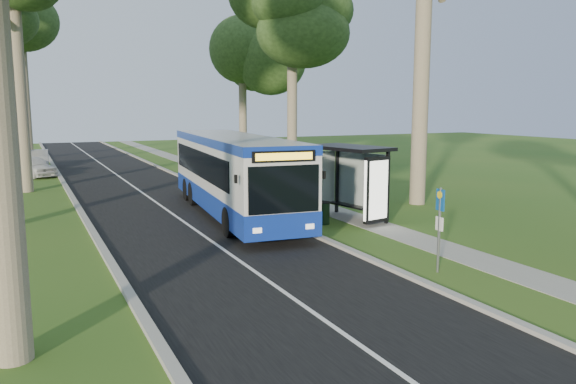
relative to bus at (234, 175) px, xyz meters
name	(u,v)px	position (x,y,z in m)	size (l,w,h in m)	color
ground	(347,251)	(1.20, -7.11, -1.72)	(120.00, 120.00, 0.00)	#31591C
road	(164,208)	(-2.30, 2.89, -1.71)	(7.00, 100.00, 0.02)	black
kerb_east	(237,201)	(1.20, 2.89, -1.66)	(0.25, 100.00, 0.12)	#9E9B93
kerb_west	(81,213)	(-5.80, 2.89, -1.66)	(0.25, 100.00, 0.12)	#9E9B93
centre_line	(164,208)	(-2.30, 2.89, -1.70)	(0.12, 100.00, 0.01)	white
footpath	(294,198)	(4.20, 2.89, -1.71)	(1.50, 100.00, 0.02)	gray
bus	(234,175)	(0.00, 0.00, 0.00)	(3.78, 12.73, 3.32)	silver
bus_stop_sign	(440,220)	(2.27, -10.14, -0.24)	(0.09, 0.33, 2.36)	gray
bus_shelter	(358,169)	(3.94, -3.40, 0.40)	(2.52, 3.77, 2.99)	black
litter_bin	(324,213)	(2.52, -3.20, -1.27)	(0.51, 0.51, 0.89)	black
car_white	(33,166)	(-7.28, 17.76, -1.05)	(1.59, 3.95, 1.35)	silver
car_silver	(38,159)	(-6.83, 23.23, -1.05)	(1.42, 4.06, 1.34)	#95989C
tree_west_e	(21,25)	(-7.30, 30.89, 9.44)	(5.20, 5.20, 15.07)	#7A6B56
tree_east_c	(292,17)	(8.00, 10.89, 8.33)	(5.20, 5.20, 13.56)	#7A6B56
tree_east_d	(242,33)	(9.20, 22.89, 8.80)	(5.20, 5.20, 14.19)	#7A6B56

